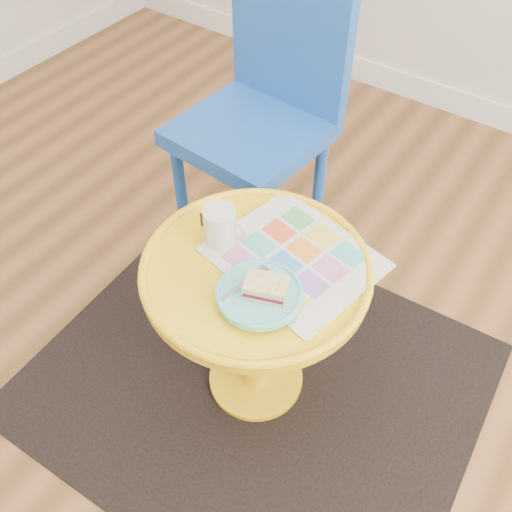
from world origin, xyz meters
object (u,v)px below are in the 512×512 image
Objects in this scene: chair at (265,106)px; newspaper at (294,257)px; side_table at (256,305)px; plate at (259,294)px; mug at (221,225)px.

newspaper is at bearing -44.89° from chair.
plate reaches higher than side_table.
chair is at bearing 123.45° from plate.
newspaper is 3.24× the size of mug.
mug is (0.24, -0.54, 0.04)m from chair.
chair is 4.89× the size of plate.
mug reaches higher than newspaper.
side_table is 4.86× the size of mug.
newspaper is 0.20m from mug.
mug is at bearing 170.38° from side_table.
chair is at bearing 122.54° from side_table.
mug is 0.21m from plate.
chair reaches higher than plate.
side_table is at bearing 129.43° from plate.
chair is 8.34× the size of mug.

